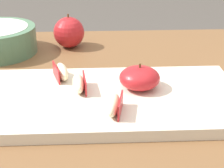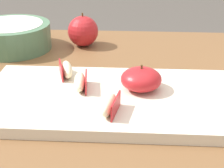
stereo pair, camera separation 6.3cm
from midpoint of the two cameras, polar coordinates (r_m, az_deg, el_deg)
dining_table at (r=0.75m, az=-7.64°, el=-8.26°), size 1.39×0.78×0.73m
cutting_board at (r=0.65m, az=-2.81°, el=-2.45°), size 0.45×0.24×0.02m
apple_half_skin_up at (r=0.66m, az=1.53°, el=0.89°), size 0.07×0.07×0.05m
apple_wedge_middle at (r=0.58m, az=-2.82°, el=-3.32°), size 0.03×0.06×0.03m
apple_wedge_right at (r=0.66m, az=-7.89°, el=0.05°), size 0.03×0.06×0.03m
apple_wedge_near_knife at (r=0.71m, az=-10.35°, el=1.84°), size 0.04×0.07×0.03m
whole_apple_crimson at (r=0.93m, az=-8.64°, el=7.85°), size 0.08×0.08×0.08m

